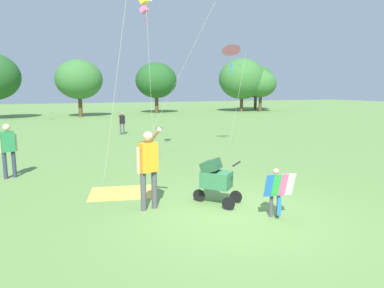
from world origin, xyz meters
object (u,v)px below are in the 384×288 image
Objects in this scene: kite_orange_delta at (144,6)px; picnic_blanket at (122,193)px; stroller at (215,177)px; person_adult_flyer at (148,163)px; kite_green_novelty at (231,51)px; person_couple_left at (8,146)px; person_sitting_far at (122,121)px; child_with_butterfly_kite at (276,188)px.

kite_orange_delta is 10.61m from picnic_blanket.
kite_orange_delta is at bearing 84.42° from stroller.
stroller is (1.47, -0.22, -0.41)m from person_adult_flyer.
person_adult_flyer is at bearing -130.16° from kite_green_novelty.
stroller is at bearing -41.38° from picnic_blanket.
kite_orange_delta is at bearing 71.21° from picnic_blanket.
person_couple_left reaches higher than stroller.
stroller is 11.26m from kite_orange_delta.
person_sitting_far is at bearing 60.23° from person_couple_left.
person_adult_flyer is at bearing 147.63° from child_with_butterfly_kite.
person_adult_flyer reaches higher than stroller.
person_couple_left is 1.02× the size of picnic_blanket.
kite_green_novelty is 7.86m from person_sitting_far.
person_sitting_far is 0.82× the size of picnic_blanket.
kite_green_novelty is at bearing 15.01° from person_couple_left.
picnic_blanket is (-0.33, 1.37, -1.00)m from person_adult_flyer.
picnic_blanket is at bearing -100.65° from person_sitting_far.
person_sitting_far is (1.74, 12.41, -0.26)m from person_adult_flyer.
child_with_butterfly_kite is at bearing -32.37° from person_adult_flyer.
kite_orange_delta is 6.37m from person_sitting_far.
picnic_blanket is (-2.74, -8.06, -6.33)m from kite_orange_delta.
kite_green_novelty reaches higher than child_with_butterfly_kite.
kite_orange_delta reaches higher than kite_green_novelty.
kite_orange_delta is 1.54× the size of kite_green_novelty.
stroller is (-0.76, 1.20, 0.00)m from child_with_butterfly_kite.
child_with_butterfly_kite is 0.15× the size of kite_orange_delta.
person_sitting_far is at bearing 120.00° from kite_green_novelty.
person_adult_flyer is at bearing -104.32° from kite_orange_delta.
kite_orange_delta is 4.29× the size of person_couple_left.
kite_green_novelty is at bearing 49.84° from person_adult_flyer.
picnic_blanket is at bearing -138.94° from kite_green_novelty.
kite_orange_delta reaches higher than person_couple_left.
kite_orange_delta reaches higher than person_sitting_far.
person_sitting_far reaches higher than stroller.
stroller is 6.21m from person_couple_left.
stroller is at bearing 122.45° from child_with_butterfly_kite.
kite_orange_delta is at bearing 89.04° from child_with_butterfly_kite.
kite_orange_delta is 4.38× the size of picnic_blanket.
person_sitting_far is at bearing 88.74° from stroller.
child_with_butterfly_kite is 13.83m from person_sitting_far.
picnic_blanket is (-2.56, 2.78, -0.60)m from child_with_butterfly_kite.
person_sitting_far is at bearing 82.01° from person_adult_flyer.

